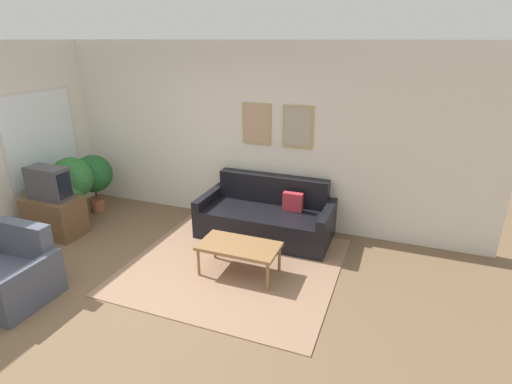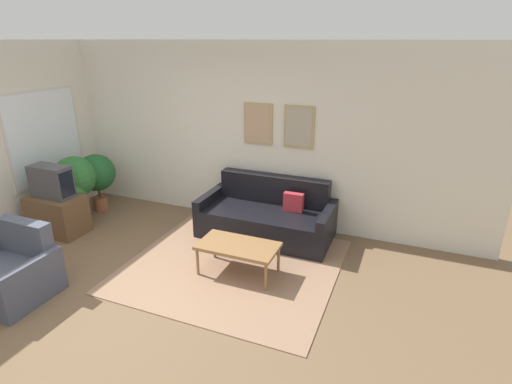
{
  "view_description": "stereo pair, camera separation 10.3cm",
  "coord_description": "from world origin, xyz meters",
  "views": [
    {
      "loc": [
        2.68,
        -2.88,
        2.71
      ],
      "look_at": [
        0.96,
        1.64,
        0.85
      ],
      "focal_mm": 28.0,
      "sensor_mm": 36.0,
      "label": 1
    },
    {
      "loc": [
        2.77,
        -2.84,
        2.71
      ],
      "look_at": [
        0.96,
        1.64,
        0.85
      ],
      "focal_mm": 28.0,
      "sensor_mm": 36.0,
      "label": 2
    }
  ],
  "objects": [
    {
      "name": "potted_plant_tall",
      "position": [
        -1.98,
        1.47,
        0.7
      ],
      "size": [
        0.64,
        0.64,
        1.05
      ],
      "color": "#935638",
      "rests_on": "ground_plane"
    },
    {
      "name": "tv",
      "position": [
        -1.96,
        1.04,
        0.8
      ],
      "size": [
        0.6,
        0.28,
        0.47
      ],
      "color": "#424247",
      "rests_on": "tv_stand"
    },
    {
      "name": "tv_stand",
      "position": [
        -1.96,
        1.04,
        0.28
      ],
      "size": [
        0.8,
        0.49,
        0.57
      ],
      "color": "brown",
      "rests_on": "ground_plane"
    },
    {
      "name": "armchair",
      "position": [
        -1.18,
        -0.34,
        0.27
      ],
      "size": [
        0.87,
        0.76,
        0.81
      ],
      "rotation": [
        0.0,
        0.0,
        0.12
      ],
      "color": "#474C5B",
      "rests_on": "ground_plane"
    },
    {
      "name": "potted_plant_small",
      "position": [
        -2.0,
        1.39,
        0.6
      ],
      "size": [
        0.58,
        0.58,
        0.93
      ],
      "color": "beige",
      "rests_on": "ground_plane"
    },
    {
      "name": "coffee_table",
      "position": [
        0.98,
        1.01,
        0.36
      ],
      "size": [
        0.97,
        0.52,
        0.4
      ],
      "color": "olive",
      "rests_on": "ground_plane"
    },
    {
      "name": "wall_back",
      "position": [
        0.01,
        2.59,
        1.35
      ],
      "size": [
        8.0,
        0.09,
        2.7
      ],
      "color": "silver",
      "rests_on": "ground_plane"
    },
    {
      "name": "potted_plant_by_window",
      "position": [
        -1.99,
        1.93,
        0.63
      ],
      "size": [
        0.61,
        0.61,
        0.96
      ],
      "color": "#935638",
      "rests_on": "ground_plane"
    },
    {
      "name": "ground_plane",
      "position": [
        0.0,
        0.0,
        0.0
      ],
      "size": [
        16.0,
        16.0,
        0.0
      ],
      "primitive_type": "plane",
      "color": "brown"
    },
    {
      "name": "couch",
      "position": [
        0.94,
        2.12,
        0.29
      ],
      "size": [
        1.9,
        0.9,
        0.83
      ],
      "color": "black",
      "rests_on": "ground_plane"
    },
    {
      "name": "area_rug",
      "position": [
        0.84,
        1.15,
        0.01
      ],
      "size": [
        2.59,
        2.39,
        0.01
      ],
      "color": "#937056",
      "rests_on": "ground_plane"
    }
  ]
}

